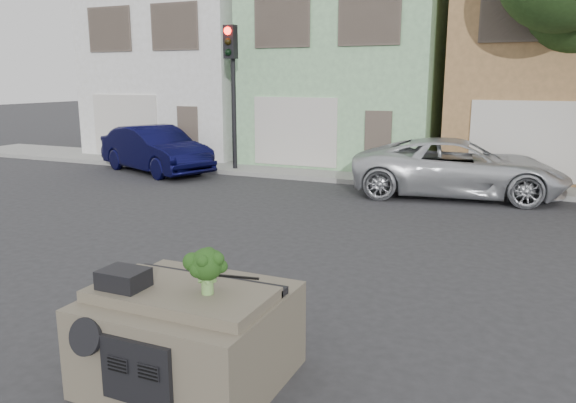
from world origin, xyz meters
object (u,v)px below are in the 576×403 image
Objects in this scene: silver_pickup at (456,196)px; broccoli at (207,271)px; traffic_signal at (232,100)px; navy_sedan at (157,172)px.

broccoli is at bearing 167.05° from silver_pickup.
broccoli is at bearing -61.63° from traffic_signal.
traffic_signal is at bearing 118.37° from broccoli.
navy_sedan is 10.41m from silver_pickup.
navy_sedan is 0.98× the size of traffic_signal.
silver_pickup is (10.41, 0.09, 0.00)m from navy_sedan.
traffic_signal reaches higher than navy_sedan.
broccoli reaches higher than navy_sedan.
navy_sedan is at bearing 129.06° from broccoli.
navy_sedan is at bearing -157.93° from traffic_signal.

